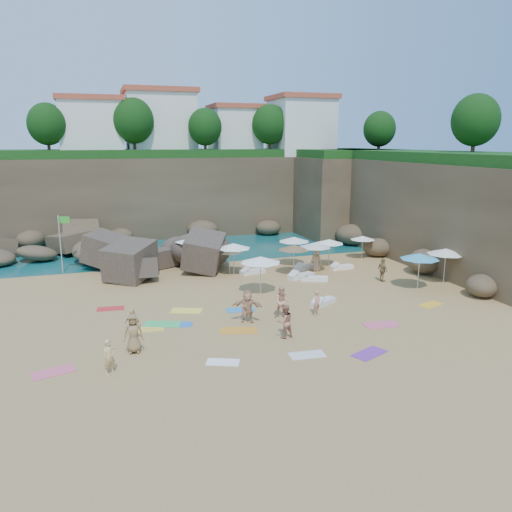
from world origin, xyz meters
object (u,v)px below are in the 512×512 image
object	(u,v)px
person_stand_1	(285,321)
parasol_2	(294,239)
person_stand_6	(244,309)
flag_pole	(62,236)
person_stand_5	(156,254)
rock_outcrop	(160,270)
parasol_0	(192,239)
lounger_0	(253,272)
person_stand_2	(195,248)
parasol_1	(234,246)
person_stand_3	(383,270)
person_stand_4	(316,260)
person_stand_0	(109,357)

from	to	relation	value
person_stand_1	parasol_2	bearing A→B (deg)	-123.84
person_stand_6	flag_pole	bearing A→B (deg)	-142.50
person_stand_5	rock_outcrop	bearing A→B (deg)	-84.66
parasol_0	lounger_0	world-z (taller)	parasol_0
person_stand_2	flag_pole	bearing A→B (deg)	49.26
rock_outcrop	person_stand_2	world-z (taller)	person_stand_2
flag_pole	parasol_2	bearing A→B (deg)	-10.67
parasol_1	person_stand_1	bearing A→B (deg)	-93.67
flag_pole	person_stand_2	size ratio (longest dim) A/B	2.62
person_stand_2	person_stand_5	bearing A→B (deg)	50.38
parasol_2	person_stand_5	bearing A→B (deg)	156.94
parasol_1	person_stand_3	size ratio (longest dim) A/B	1.49
person_stand_1	person_stand_5	size ratio (longest dim) A/B	1.18
person_stand_4	person_stand_6	xyz separation A→B (m)	(-8.28, -8.74, -0.10)
flag_pole	person_stand_3	distance (m)	23.42
person_stand_2	person_stand_4	bearing A→B (deg)	177.14
parasol_0	parasol_1	world-z (taller)	parasol_0
parasol_0	person_stand_2	world-z (taller)	parasol_0
rock_outcrop	person_stand_2	distance (m)	4.68
parasol_2	person_stand_1	xyz separation A→B (m)	(-6.05, -13.72, -1.25)
rock_outcrop	person_stand_6	world-z (taller)	rock_outcrop
parasol_2	person_stand_2	world-z (taller)	parasol_2
flag_pole	parasol_2	size ratio (longest dim) A/B	1.78
rock_outcrop	parasol_2	xyz separation A→B (m)	(10.30, -1.89, 2.11)
parasol_0	rock_outcrop	bearing A→B (deg)	176.47
rock_outcrop	person_stand_6	size ratio (longest dim) A/B	5.49
parasol_1	person_stand_4	world-z (taller)	parasol_1
flag_pole	person_stand_1	bearing A→B (deg)	-56.75
person_stand_6	parasol_0	bearing A→B (deg)	-175.37
parasol_1	person_stand_2	bearing A→B (deg)	104.86
rock_outcrop	parasol_2	bearing A→B (deg)	-10.40
flag_pole	person_stand_5	distance (m)	7.32
parasol_1	person_stand_5	distance (m)	7.61
person_stand_0	person_stand_4	world-z (taller)	person_stand_4
lounger_0	person_stand_1	bearing A→B (deg)	-113.08
person_stand_6	lounger_0	bearing A→B (deg)	162.64
flag_pole	parasol_1	distance (m)	12.74
flag_pole	person_stand_3	size ratio (longest dim) A/B	2.60
parasol_1	parasol_2	world-z (taller)	parasol_1
lounger_0	person_stand_5	world-z (taller)	person_stand_5
person_stand_2	person_stand_4	world-z (taller)	person_stand_4
parasol_0	person_stand_2	xyz separation A→B (m)	(0.86, 3.26, -1.45)
person_stand_4	person_stand_5	xyz separation A→B (m)	(-11.18, 6.54, -0.13)
flag_pole	lounger_0	xyz separation A→B (m)	(13.31, -4.66, -2.62)
person_stand_1	person_stand_6	world-z (taller)	person_stand_1
person_stand_6	person_stand_3	bearing A→B (deg)	114.84
person_stand_4	rock_outcrop	bearing A→B (deg)	-152.08
person_stand_0	person_stand_2	xyz separation A→B (m)	(7.64, 20.17, 0.05)
person_stand_4	parasol_2	bearing A→B (deg)	161.24
flag_pole	person_stand_3	world-z (taller)	flag_pole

